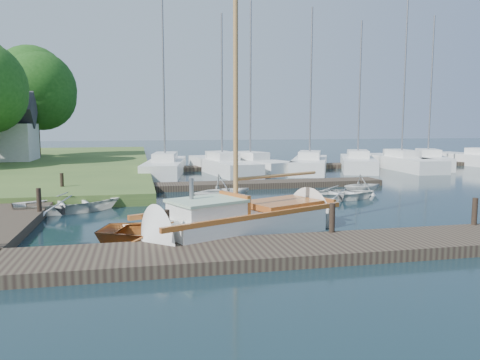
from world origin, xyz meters
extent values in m
plane|color=black|center=(0.00, 0.00, 0.00)|extent=(160.00, 160.00, 0.00)
cube|color=#2E231D|center=(0.00, -6.00, 0.15)|extent=(18.00, 2.20, 0.30)
cube|color=#2E231D|center=(-8.00, 2.00, 0.15)|extent=(2.20, 18.00, 0.30)
cube|color=#2E231D|center=(2.00, 6.50, 0.15)|extent=(14.00, 1.60, 0.30)
cube|color=#2E231D|center=(10.00, 16.00, 0.15)|extent=(30.00, 1.60, 0.30)
cylinder|color=black|center=(-3.00, -5.00, 0.70)|extent=(0.16, 0.16, 0.80)
cylinder|color=black|center=(1.50, -5.00, 0.70)|extent=(0.16, 0.16, 0.80)
cylinder|color=black|center=(6.00, -5.00, 0.70)|extent=(0.16, 0.16, 0.80)
cylinder|color=black|center=(-7.00, 0.00, 0.70)|extent=(0.16, 0.16, 0.80)
cylinder|color=black|center=(-7.00, 5.00, 0.70)|extent=(0.16, 0.16, 0.80)
cube|color=white|center=(-0.75, -3.64, 0.23)|extent=(5.38, 3.87, 0.90)
cone|color=white|center=(2.03, -2.39, 0.23)|extent=(1.99, 2.32, 1.96)
cone|color=white|center=(-3.45, -4.85, 0.23)|extent=(1.72, 2.20, 1.96)
cube|color=#9A491B|center=(-1.14, -2.78, 0.74)|extent=(5.70, 2.65, 0.14)
cube|color=#9A491B|center=(-0.37, -4.50, 0.74)|extent=(5.70, 2.65, 0.14)
cube|color=#9A491B|center=(2.35, -2.25, 0.74)|extent=(0.56, 1.05, 0.14)
cube|color=white|center=(-1.85, -4.13, 0.90)|extent=(2.22, 2.01, 0.44)
cube|color=#A3C4A3|center=(-1.85, -4.13, 1.15)|extent=(2.35, 2.15, 0.08)
cube|color=#9A491B|center=(-0.98, -3.74, 0.98)|extent=(0.68, 1.33, 0.60)
cylinder|color=slate|center=(-2.25, -3.98, 1.48)|extent=(0.12, 0.12, 0.60)
cube|color=#9A491B|center=(0.71, -2.98, 0.78)|extent=(2.62, 2.27, 0.20)
cylinder|color=#A78141|center=(-0.94, -3.72, 4.88)|extent=(0.14, 0.14, 8.40)
cylinder|color=#A78141|center=(0.52, -3.06, 1.68)|extent=(2.96, 1.40, 0.10)
imported|color=#9A491B|center=(-2.73, -4.17, 0.43)|extent=(4.77, 3.99, 0.85)
imported|color=white|center=(-6.26, 1.44, 0.40)|extent=(4.40, 3.63, 0.79)
imported|color=white|center=(-0.35, 1.66, 0.68)|extent=(3.19, 2.99, 1.36)
imported|color=white|center=(4.95, 2.00, 0.33)|extent=(3.25, 2.33, 0.67)
imported|color=white|center=(6.60, 3.26, 0.51)|extent=(2.14, 1.91, 1.02)
cube|color=white|center=(-1.95, 14.04, 0.45)|extent=(3.51, 8.82, 0.90)
cube|color=white|center=(-1.95, 14.04, 1.15)|extent=(1.85, 3.19, 0.50)
cylinder|color=slate|center=(-1.95, 14.04, 6.16)|extent=(0.12, 0.12, 10.51)
cube|color=white|center=(1.87, 14.21, 0.45)|extent=(3.58, 9.53, 0.90)
cube|color=white|center=(1.87, 14.21, 1.15)|extent=(1.88, 3.43, 0.50)
cylinder|color=slate|center=(1.87, 14.21, 5.67)|extent=(0.12, 0.12, 9.54)
cube|color=white|center=(3.76, 13.93, 0.45)|extent=(4.82, 7.48, 0.90)
cube|color=white|center=(3.76, 13.93, 1.15)|extent=(2.27, 2.86, 0.50)
cylinder|color=slate|center=(3.76, 13.93, 6.08)|extent=(0.12, 0.12, 10.37)
cube|color=white|center=(7.90, 13.65, 0.45)|extent=(5.22, 8.21, 0.90)
cube|color=white|center=(7.90, 13.65, 1.15)|extent=(2.40, 3.13, 0.50)
cylinder|color=slate|center=(7.90, 13.65, 5.95)|extent=(0.12, 0.12, 10.11)
cube|color=white|center=(11.72, 14.08, 0.45)|extent=(5.05, 8.06, 0.90)
cube|color=white|center=(11.72, 14.08, 1.15)|extent=(2.35, 3.06, 0.50)
cylinder|color=slate|center=(11.72, 14.08, 5.64)|extent=(0.12, 0.12, 9.49)
cube|color=white|center=(15.13, 13.99, 0.45)|extent=(2.71, 8.95, 0.90)
cube|color=white|center=(15.13, 13.99, 1.15)|extent=(1.58, 3.17, 0.50)
cylinder|color=slate|center=(15.13, 13.99, 6.51)|extent=(0.12, 0.12, 11.22)
cube|color=white|center=(17.61, 14.45, 0.45)|extent=(4.73, 7.36, 0.90)
cube|color=white|center=(17.61, 14.45, 1.15)|extent=(2.24, 2.82, 0.50)
cylinder|color=slate|center=(17.61, 14.45, 6.00)|extent=(0.12, 0.12, 10.20)
cylinder|color=#332114|center=(-12.00, 26.00, 2.34)|extent=(0.36, 0.36, 3.67)
sphere|color=#184412|center=(-12.00, 26.00, 6.11)|extent=(6.73, 6.73, 6.73)
sphere|color=#184412|center=(-11.50, 25.70, 5.60)|extent=(5.71, 5.71, 5.71)
sphere|color=#184412|center=(-12.40, 26.40, 6.82)|extent=(6.12, 6.12, 6.12)
camera|label=1|loc=(-3.66, -16.78, 3.25)|focal=35.00mm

